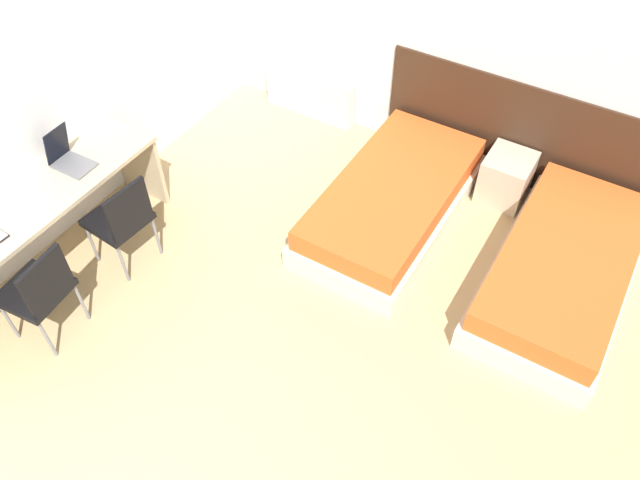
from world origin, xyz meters
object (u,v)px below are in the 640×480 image
nightstand (506,177)px  chair_near_laptop (121,218)px  bed_near_door (562,269)px  laptop (68,158)px  chair_near_notebook (39,290)px  bed_near_window (392,201)px

nightstand → chair_near_laptop: bearing=-135.2°
bed_near_door → laptop: size_ratio=6.07×
nightstand → chair_near_notebook: 3.85m
chair_near_laptop → bed_near_window: bearing=48.9°
chair_near_notebook → laptop: 1.06m
bed_near_window → chair_near_notebook: size_ratio=2.27×
bed_near_window → laptop: bearing=-145.1°
laptop → chair_near_notebook: bearing=-61.5°
chair_near_laptop → laptop: bearing=176.5°
chair_near_laptop → nightstand: bearing=49.5°
chair_near_laptop → chair_near_notebook: (-0.00, -0.81, 0.00)m
bed_near_window → nightstand: size_ratio=4.44×
bed_near_door → chair_near_notebook: size_ratio=2.27×
bed_near_door → laptop: laptop is taller
nightstand → laptop: laptop is taller
chair_near_laptop → bed_near_door: bearing=31.4°
bed_near_window → nightstand: (0.73, 0.75, 0.03)m
bed_near_window → nightstand: nightstand is taller
nightstand → laptop: (-2.80, -2.20, 0.59)m
bed_near_door → chair_near_laptop: 3.40m
laptop → chair_near_laptop: bearing=-9.8°
bed_near_window → chair_near_laptop: 2.20m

